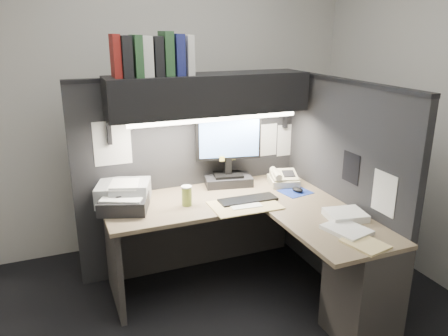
{
  "coord_description": "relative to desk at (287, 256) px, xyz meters",
  "views": [
    {
      "loc": [
        -1.02,
        -2.37,
        1.97
      ],
      "look_at": [
        0.15,
        0.51,
        0.98
      ],
      "focal_mm": 35.0,
      "sensor_mm": 36.0,
      "label": 1
    }
  ],
  "objects": [
    {
      "name": "floor",
      "position": [
        -0.43,
        0.0,
        -0.44
      ],
      "size": [
        3.5,
        3.5,
        0.0
      ],
      "primitive_type": "plane",
      "color": "black",
      "rests_on": "ground"
    },
    {
      "name": "wall_back",
      "position": [
        -0.43,
        1.5,
        0.91
      ],
      "size": [
        3.5,
        0.04,
        2.7
      ],
      "primitive_type": "cube",
      "color": "#BCBAB3",
      "rests_on": "floor"
    },
    {
      "name": "wall_front",
      "position": [
        -0.43,
        -1.5,
        0.91
      ],
      "size": [
        3.5,
        0.04,
        2.7
      ],
      "primitive_type": "cube",
      "color": "#BCBAB3",
      "rests_on": "floor"
    },
    {
      "name": "wall_right",
      "position": [
        1.32,
        0.0,
        0.91
      ],
      "size": [
        0.04,
        3.0,
        2.7
      ],
      "primitive_type": "cube",
      "color": "#BCBAB3",
      "rests_on": "floor"
    },
    {
      "name": "partition_back",
      "position": [
        -0.4,
        0.93,
        0.36
      ],
      "size": [
        1.9,
        0.06,
        1.6
      ],
      "primitive_type": "cube",
      "color": "black",
      "rests_on": "floor"
    },
    {
      "name": "partition_right",
      "position": [
        0.55,
        0.18,
        0.36
      ],
      "size": [
        0.06,
        1.5,
        1.6
      ],
      "primitive_type": "cube",
      "color": "black",
      "rests_on": "floor"
    },
    {
      "name": "desk",
      "position": [
        0.0,
        0.0,
        0.0
      ],
      "size": [
        1.7,
        1.53,
        0.73
      ],
      "color": "#7C684F",
      "rests_on": "floor"
    },
    {
      "name": "overhead_shelf",
      "position": [
        -0.3,
        0.75,
        1.06
      ],
      "size": [
        1.55,
        0.34,
        0.3
      ],
      "primitive_type": "cube",
      "color": "black",
      "rests_on": "partition_back"
    },
    {
      "name": "task_light_tube",
      "position": [
        -0.3,
        0.61,
        0.89
      ],
      "size": [
        1.32,
        0.04,
        0.04
      ],
      "primitive_type": "cylinder",
      "rotation": [
        0.0,
        1.57,
        0.0
      ],
      "color": "white",
      "rests_on": "overhead_shelf"
    },
    {
      "name": "monitor",
      "position": [
        -0.12,
        0.79,
        0.51
      ],
      "size": [
        0.53,
        0.3,
        0.57
      ],
      "rotation": [
        0.0,
        0.0,
        -0.2
      ],
      "color": "black",
      "rests_on": "desk"
    },
    {
      "name": "keyboard",
      "position": [
        -0.13,
        0.4,
        0.3
      ],
      "size": [
        0.44,
        0.16,
        0.02
      ],
      "primitive_type": "cube",
      "rotation": [
        0.0,
        0.0,
        -0.02
      ],
      "color": "black",
      "rests_on": "desk"
    },
    {
      "name": "mousepad",
      "position": [
        0.31,
        0.43,
        0.29
      ],
      "size": [
        0.26,
        0.24,
        0.0
      ],
      "primitive_type": "cube",
      "rotation": [
        0.0,
        0.0,
        0.17
      ],
      "color": "navy",
      "rests_on": "desk"
    },
    {
      "name": "mouse",
      "position": [
        0.32,
        0.42,
        0.31
      ],
      "size": [
        0.09,
        0.11,
        0.04
      ],
      "primitive_type": "ellipsoid",
      "rotation": [
        0.0,
        0.0,
        0.3
      ],
      "color": "black",
      "rests_on": "mousepad"
    },
    {
      "name": "telephone",
      "position": [
        0.31,
        0.63,
        0.33
      ],
      "size": [
        0.28,
        0.29,
        0.09
      ],
      "primitive_type": "cube",
      "rotation": [
        0.0,
        0.0,
        -0.26
      ],
      "color": "beige",
      "rests_on": "desk"
    },
    {
      "name": "coffee_cup",
      "position": [
        -0.58,
        0.5,
        0.36
      ],
      "size": [
        0.08,
        0.08,
        0.14
      ],
      "primitive_type": "cylinder",
      "rotation": [
        0.0,
        0.0,
        -0.07
      ],
      "color": "#AFB849",
      "rests_on": "desk"
    },
    {
      "name": "printer",
      "position": [
        -0.99,
        0.73,
        0.36
      ],
      "size": [
        0.46,
        0.42,
        0.15
      ],
      "primitive_type": "cube",
      "rotation": [
        0.0,
        0.0,
        -0.32
      ],
      "color": "#9A9DA0",
      "rests_on": "desk"
    },
    {
      "name": "notebook_stack",
      "position": [
        -1.02,
        0.57,
        0.34
      ],
      "size": [
        0.41,
        0.37,
        0.1
      ],
      "primitive_type": "cube",
      "rotation": [
        0.0,
        0.0,
        -0.34
      ],
      "color": "black",
      "rests_on": "desk"
    },
    {
      "name": "open_folder",
      "position": [
        -0.19,
        0.32,
        0.29
      ],
      "size": [
        0.51,
        0.34,
        0.01
      ],
      "primitive_type": "cube",
      "rotation": [
        0.0,
        0.0,
        -0.02
      ],
      "color": "tan",
      "rests_on": "desk"
    },
    {
      "name": "paper_stack_a",
      "position": [
        0.36,
        -0.14,
        0.31
      ],
      "size": [
        0.29,
        0.26,
        0.05
      ],
      "primitive_type": "cube",
      "rotation": [
        0.0,
        0.0,
        -0.18
      ],
      "color": "white",
      "rests_on": "desk"
    },
    {
      "name": "paper_stack_b",
      "position": [
        0.24,
        -0.31,
        0.3
      ],
      "size": [
        0.27,
        0.31,
        0.03
      ],
      "primitive_type": "cube",
      "rotation": [
        0.0,
        0.0,
        0.23
      ],
      "color": "white",
      "rests_on": "desk"
    },
    {
      "name": "manila_stack",
      "position": [
        0.23,
        -0.5,
        0.29
      ],
      "size": [
        0.24,
        0.28,
        0.01
      ],
      "primitive_type": "cube",
      "rotation": [
        0.0,
        0.0,
        0.2
      ],
      "color": "tan",
      "rests_on": "desk"
    },
    {
      "name": "binder_row",
      "position": [
        -0.73,
        0.76,
        1.35
      ],
      "size": [
        0.56,
        0.25,
        0.31
      ],
      "color": "maroon",
      "rests_on": "overhead_shelf"
    },
    {
      "name": "pinned_papers",
      "position": [
        -0.0,
        0.56,
        0.61
      ],
      "size": [
        1.76,
        1.31,
        0.51
      ],
      "color": "white",
      "rests_on": "partition_back"
    }
  ]
}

